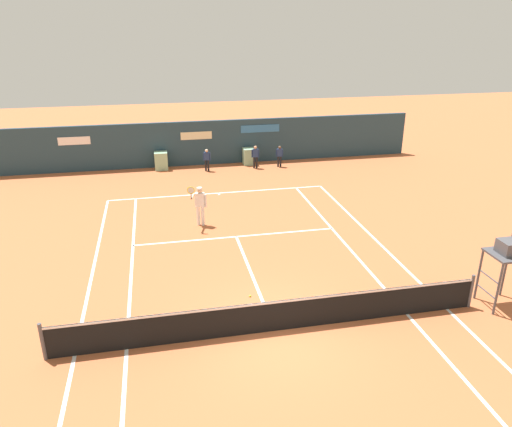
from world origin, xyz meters
TOP-DOWN VIEW (x-y plane):
  - ground_plane at (-0.00, 0.58)m, footprint 80.00×80.00m
  - tennis_net at (0.00, 0.00)m, footprint 12.10×0.10m
  - sponsor_back_wall at (-0.02, 16.97)m, footprint 25.00×1.02m
  - umpire_chair at (6.93, -0.06)m, footprint 1.00×1.00m
  - player_on_baseline at (-1.27, 7.86)m, footprint 0.79×0.68m
  - ball_kid_centre_post at (4.10, 15.57)m, footprint 0.41×0.20m
  - ball_kid_left_post at (-0.12, 15.57)m, footprint 0.42×0.21m
  - ball_kid_right_post at (2.67, 15.57)m, footprint 0.44×0.22m
  - tennis_ball_by_sideline at (-0.33, 1.87)m, footprint 0.07×0.07m

SIDE VIEW (x-z plane):
  - ground_plane at x=0.00m, z-range 0.00..0.01m
  - tennis_ball_by_sideline at x=-0.33m, z-range 0.00..0.07m
  - tennis_net at x=0.00m, z-range -0.02..1.05m
  - ball_kid_centre_post at x=4.10m, z-range 0.09..1.34m
  - ball_kid_left_post at x=-0.12m, z-range 0.10..1.37m
  - ball_kid_right_post at x=2.67m, z-range 0.10..1.42m
  - player_on_baseline at x=-1.27m, z-range 0.06..1.94m
  - sponsor_back_wall at x=-0.02m, z-range -0.04..2.53m
  - umpire_chair at x=6.93m, z-range 0.45..2.98m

